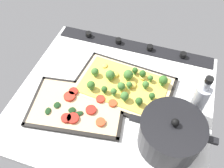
# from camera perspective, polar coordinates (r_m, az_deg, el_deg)

# --- Properties ---
(ground_plane) EXTENTS (0.75, 0.68, 0.03)m
(ground_plane) POSITION_cam_1_polar(r_m,az_deg,el_deg) (0.95, 0.37, -3.70)
(ground_plane) COLOR white
(stove_control_panel) EXTENTS (0.72, 0.07, 0.03)m
(stove_control_panel) POSITION_cam_1_polar(r_m,az_deg,el_deg) (1.13, 5.17, 8.98)
(stove_control_panel) COLOR black
(stove_control_panel) RESTS_ON ground_plane
(baking_tray_front) EXTENTS (0.40, 0.28, 0.01)m
(baking_tray_front) POSITION_cam_1_polar(r_m,az_deg,el_deg) (0.97, 2.71, -0.71)
(baking_tray_front) COLOR black
(baking_tray_front) RESTS_ON ground_plane
(broccoli_pizza) EXTENTS (0.38, 0.26, 0.06)m
(broccoli_pizza) POSITION_cam_1_polar(r_m,az_deg,el_deg) (0.95, 2.95, -0.13)
(broccoli_pizza) COLOR beige
(broccoli_pizza) RESTS_ON baking_tray_front
(baking_tray_back) EXTENTS (0.38, 0.28, 0.01)m
(baking_tray_back) POSITION_cam_1_polar(r_m,az_deg,el_deg) (0.92, -8.14, -5.31)
(baking_tray_back) COLOR black
(baking_tray_back) RESTS_ON ground_plane
(veggie_pizza_back) EXTENTS (0.35, 0.25, 0.02)m
(veggie_pizza_back) POSITION_cam_1_polar(r_m,az_deg,el_deg) (0.91, -8.04, -5.18)
(veggie_pizza_back) COLOR #D5B486
(veggie_pizza_back) RESTS_ON baking_tray_back
(cooking_pot) EXTENTS (0.27, 0.21, 0.15)m
(cooking_pot) POSITION_cam_1_polar(r_m,az_deg,el_deg) (0.81, 13.64, -11.44)
(cooking_pot) COLOR black
(cooking_pot) RESTS_ON ground_plane
(oil_bottle) EXTENTS (0.05, 0.05, 0.22)m
(oil_bottle) POSITION_cam_1_polar(r_m,az_deg,el_deg) (0.87, 19.70, -4.10)
(oil_bottle) COLOR #B7BCC6
(oil_bottle) RESTS_ON ground_plane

